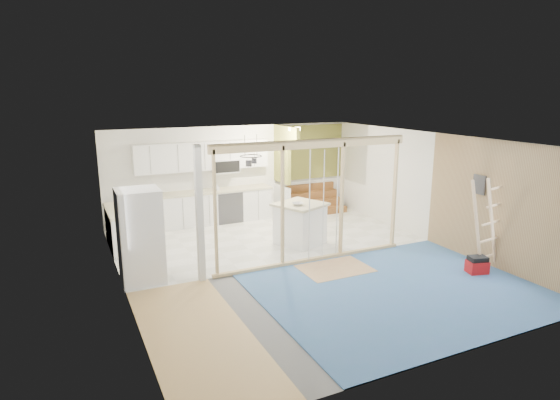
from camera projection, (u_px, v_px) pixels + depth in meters
name	position (u px, v px, depth m)	size (l,w,h in m)	color
room	(300.00, 203.00, 9.50)	(7.01, 8.01, 2.61)	slate
floor_overlays	(301.00, 262.00, 9.89)	(7.00, 8.00, 0.03)	white
stud_frame	(288.00, 190.00, 9.32)	(4.66, 0.14, 2.60)	tan
base_cabinets	(183.00, 213.00, 11.98)	(4.45, 2.24, 0.93)	white
upper_cabinets	(205.00, 157.00, 12.39)	(3.60, 0.41, 0.85)	white
green_partition	(303.00, 181.00, 13.66)	(2.25, 1.51, 2.60)	olive
pot_rack	(251.00, 158.00, 10.88)	(0.52, 0.52, 0.72)	black
sheathing_panel	(504.00, 207.00, 9.20)	(0.02, 4.00, 2.60)	tan
electrical_panel	(479.00, 185.00, 9.63)	(0.04, 0.30, 0.40)	#3C3C41
ceiling_light	(295.00, 129.00, 12.44)	(0.32, 0.32, 0.08)	#FFEABF
fridge	(141.00, 236.00, 8.69)	(0.79, 0.76, 1.79)	white
island	(300.00, 224.00, 10.93)	(1.33, 1.33, 0.99)	white
bowl	(298.00, 204.00, 10.64)	(0.26, 0.26, 0.06)	beige
soap_bottle_a	(144.00, 192.00, 11.70)	(0.10, 0.11, 0.27)	silver
soap_bottle_b	(217.00, 187.00, 12.47)	(0.08, 0.08, 0.17)	silver
toolbox	(477.00, 265.00, 9.24)	(0.44, 0.37, 0.36)	#A80F11
ladder	(486.00, 224.00, 9.25)	(1.00, 0.13, 1.87)	#DDB487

